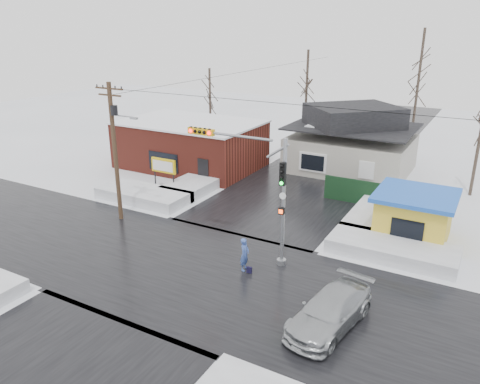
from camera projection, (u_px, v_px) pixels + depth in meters
The scene contains 20 objects.
ground at pixel (189, 270), 24.78m from camera, with size 120.00×120.00×0.00m, color white.
road_ns at pixel (189, 270), 24.77m from camera, with size 10.00×120.00×0.02m, color black.
road_ew at pixel (189, 270), 24.77m from camera, with size 120.00×10.00×0.02m, color black.
snowbank_nw at pixel (144, 195), 34.53m from camera, with size 7.00×3.00×0.80m, color white.
snowbank_ne at pixel (392, 249), 26.24m from camera, with size 7.00×3.00×0.80m, color white.
snowbank_nside_w at pixel (204, 180), 37.71m from camera, with size 3.00×8.00×0.80m, color white.
snowbank_nside_e at pixel (378, 213), 31.26m from camera, with size 3.00×8.00×0.80m, color white.
traffic_signal at pixel (256, 181), 24.55m from camera, with size 6.05×0.68×7.00m.
utility_pole at pixel (115, 144), 29.56m from camera, with size 3.15×0.44×9.00m.
brick_building at pixel (191, 144), 42.26m from camera, with size 12.20×8.20×4.12m.
marquee_sign at pixel (164, 167), 36.06m from camera, with size 2.20×0.21×2.55m.
house at pixel (352, 141), 41.01m from camera, with size 10.40×8.40×5.76m.
kiosk at pixel (414, 215), 28.10m from camera, with size 4.60×4.60×2.88m.
fence at pixel (379, 195), 32.96m from camera, with size 8.00×0.12×1.80m, color black.
tree_far_left at pixel (307, 71), 45.25m from camera, with size 3.00×3.00×10.00m.
tree_far_mid at pixel (421, 57), 41.74m from camera, with size 3.00×3.00×12.00m.
tree_far_west at pixel (210, 84), 48.75m from camera, with size 3.00×3.00×8.00m.
pedestrian at pixel (245, 255), 24.51m from camera, with size 0.66×0.43×1.81m, color #3D59AA.
car at pixel (330, 311), 19.94m from camera, with size 2.11×5.19×1.50m, color #AAAEB1.
shopping_bag at pixel (249, 270), 24.42m from camera, with size 0.28×0.12×0.35m, color black.
Camera 1 is at (13.09, -17.77, 12.31)m, focal length 35.00 mm.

